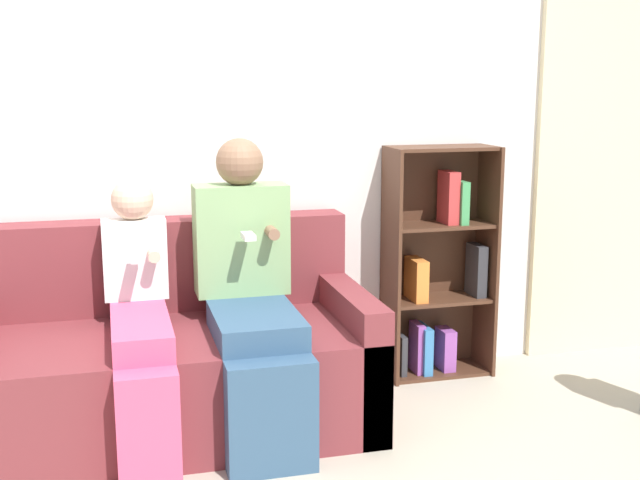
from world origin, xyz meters
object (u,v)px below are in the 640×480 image
(bookshelf, at_px, (436,270))
(child_seated, at_px, (140,316))
(adult_seated, at_px, (250,284))
(couch, at_px, (169,361))

(bookshelf, bearing_deg, child_seated, -162.01)
(adult_seated, bearing_deg, couch, 161.38)
(child_seated, distance_m, bookshelf, 1.63)
(adult_seated, distance_m, child_seated, 0.49)
(child_seated, bearing_deg, adult_seated, 5.68)
(adult_seated, distance_m, bookshelf, 1.17)
(child_seated, height_order, bookshelf, bookshelf)
(couch, distance_m, child_seated, 0.34)
(couch, height_order, bookshelf, bookshelf)
(bookshelf, bearing_deg, adult_seated, -156.97)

